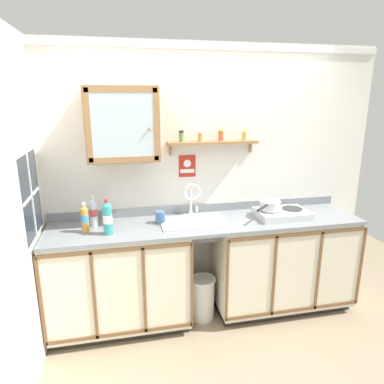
{
  "coord_description": "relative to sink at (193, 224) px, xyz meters",
  "views": [
    {
      "loc": [
        -0.76,
        -2.57,
        2.05
      ],
      "look_at": [
        -0.12,
        0.41,
        1.21
      ],
      "focal_mm": 32.58,
      "sensor_mm": 36.0,
      "label": 1
    }
  ],
  "objects": [
    {
      "name": "saucepan",
      "position": [
        0.72,
        -0.03,
        0.15
      ],
      "size": [
        0.31,
        0.31,
        0.09
      ],
      "color": "silver",
      "rests_on": "hot_plate_stove"
    },
    {
      "name": "spice_shelf",
      "position": [
        0.22,
        0.19,
        0.72
      ],
      "size": [
        0.84,
        0.14,
        0.23
      ],
      "color": "#996B42"
    },
    {
      "name": "window",
      "position": [
        -1.3,
        -0.19,
        0.4
      ],
      "size": [
        0.03,
        0.56,
        0.68
      ],
      "color": "#262D38"
    },
    {
      "name": "bottle_water_clear_1",
      "position": [
        -0.87,
        0.06,
        0.16
      ],
      "size": [
        0.07,
        0.07,
        0.27
      ],
      "color": "silver",
      "rests_on": "countertop"
    },
    {
      "name": "bottle_juice_amber_0",
      "position": [
        -0.93,
        -0.06,
        0.15
      ],
      "size": [
        0.06,
        0.06,
        0.25
      ],
      "color": "gold",
      "rests_on": "countertop"
    },
    {
      "name": "mug",
      "position": [
        -0.3,
        0.02,
        0.08
      ],
      "size": [
        0.08,
        0.12,
        0.11
      ],
      "color": "#3F6699",
      "rests_on": "countertop"
    },
    {
      "name": "floor",
      "position": [
        0.13,
        -0.33,
        -0.93
      ],
      "size": [
        5.87,
        5.87,
        0.0
      ],
      "primitive_type": "plane",
      "color": "gray",
      "rests_on": "ground"
    },
    {
      "name": "hot_plate_stove",
      "position": [
        0.84,
        -0.05,
        0.06
      ],
      "size": [
        0.48,
        0.33,
        0.07
      ],
      "color": "silver",
      "rests_on": "countertop"
    },
    {
      "name": "back_wall",
      "position": [
        0.13,
        0.28,
        0.34
      ],
      "size": [
        3.47,
        0.07,
        2.52
      ],
      "color": "silver",
      "rests_on": "ground"
    },
    {
      "name": "side_wall_left",
      "position": [
        -1.33,
        -0.64,
        0.33
      ],
      "size": [
        0.05,
        3.39,
        2.52
      ],
      "primitive_type": "cube",
      "color": "silver",
      "rests_on": "ground"
    },
    {
      "name": "bottle_detergent_teal_2",
      "position": [
        -0.74,
        -0.15,
        0.17
      ],
      "size": [
        0.08,
        0.08,
        0.3
      ],
      "color": "teal",
      "rests_on": "countertop"
    },
    {
      "name": "trash_bin",
      "position": [
        0.07,
        -0.08,
        -0.71
      ],
      "size": [
        0.25,
        0.25,
        0.42
      ],
      "color": "silver",
      "rests_on": "ground"
    },
    {
      "name": "warning_sign",
      "position": [
        -0.0,
        0.25,
        0.49
      ],
      "size": [
        0.16,
        0.01,
        0.2
      ],
      "color": "#B2261E"
    },
    {
      "name": "sink",
      "position": [
        0.0,
        0.0,
        0.0
      ],
      "size": [
        0.59,
        0.43,
        0.46
      ],
      "color": "silver",
      "rests_on": "countertop"
    },
    {
      "name": "lower_cabinet_run",
      "position": [
        -0.68,
        -0.03,
        -0.46
      ],
      "size": [
        1.22,
        0.59,
        0.93
      ],
      "color": "black",
      "rests_on": "ground"
    },
    {
      "name": "wall_cabinet",
      "position": [
        -0.58,
        0.09,
        0.9
      ],
      "size": [
        0.59,
        0.35,
        0.61
      ],
      "color": "#996B42"
    },
    {
      "name": "lower_cabinet_run_right",
      "position": [
        0.89,
        -0.03,
        -0.46
      ],
      "size": [
        1.34,
        0.59,
        0.93
      ],
      "color": "black",
      "rests_on": "ground"
    },
    {
      "name": "countertop",
      "position": [
        0.13,
        -0.04,
        0.01
      ],
      "size": [
        2.83,
        0.61,
        0.03
      ],
      "primitive_type": "cube",
      "color": "gray",
      "rests_on": "lower_cabinet_run"
    },
    {
      "name": "backsplash",
      "position": [
        0.13,
        0.24,
        0.07
      ],
      "size": [
        2.83,
        0.02,
        0.08
      ],
      "primitive_type": "cube",
      "color": "gray",
      "rests_on": "countertop"
    }
  ]
}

